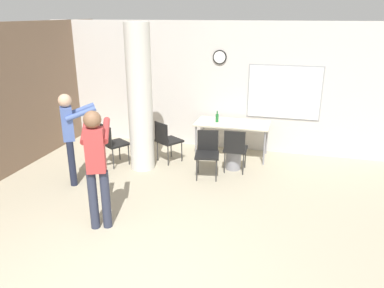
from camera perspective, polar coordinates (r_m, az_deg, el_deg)
The scene contains 12 objects.
wall_left_accent at distance 7.74m, azimuth -27.13°, elevation 5.69°, with size 0.12×7.00×2.80m.
wall_back at distance 8.44m, azimuth 3.82°, elevation 8.75°, with size 8.00×0.15×2.80m.
support_pillar at distance 7.21m, azimuth -7.94°, elevation 6.77°, with size 0.47×0.47×2.80m.
folding_table at distance 7.98m, azimuth 6.18°, elevation 2.88°, with size 1.55×0.77×0.75m.
bottle_on_table at distance 7.97m, azimuth 3.84°, elevation 4.02°, with size 0.07×0.07×0.24m.
waste_bin at distance 7.49m, azimuth 6.32°, elevation -2.40°, with size 0.31×0.31×0.38m.
chair_table_right at distance 7.23m, azimuth 6.60°, elevation -0.50°, with size 0.45×0.45×0.87m.
chair_table_front at distance 7.01m, azimuth 2.35°, elevation -1.03°, with size 0.51×0.51×0.87m.
chair_table_left at distance 7.68m, azimuth -3.90°, elevation 0.81°, with size 0.61×0.61×0.87m.
chair_near_pillar at distance 7.67m, azimuth -12.04°, elevation 0.37°, with size 0.61×0.61×0.87m.
person_playing_front at distance 5.32m, azimuth -14.39°, elevation -2.51°, with size 0.56×0.70×1.74m.
person_watching_back at distance 6.89m, azimuth -18.11°, elevation 1.70°, with size 0.66×0.59×1.66m.
Camera 1 is at (1.64, -3.08, 2.95)m, focal length 35.00 mm.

